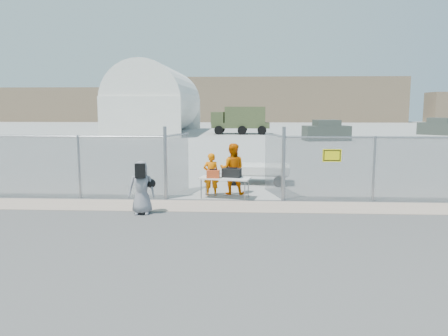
# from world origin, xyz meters

# --- Properties ---
(ground) EXTENTS (160.00, 160.00, 0.00)m
(ground) POSITION_xyz_m (0.00, 0.00, 0.00)
(ground) COLOR #424242
(tarmac_inside) EXTENTS (160.00, 80.00, 0.01)m
(tarmac_inside) POSITION_xyz_m (0.00, 42.00, 0.01)
(tarmac_inside) COLOR #969793
(tarmac_inside) RESTS_ON ground
(dirt_strip) EXTENTS (44.00, 1.60, 0.01)m
(dirt_strip) POSITION_xyz_m (0.00, 1.00, 0.01)
(dirt_strip) COLOR tan
(dirt_strip) RESTS_ON ground
(distant_hills) EXTENTS (140.00, 6.00, 9.00)m
(distant_hills) POSITION_xyz_m (5.00, 78.00, 4.50)
(distant_hills) COLOR #7F684F
(distant_hills) RESTS_ON ground
(chain_link_fence) EXTENTS (40.00, 0.20, 2.20)m
(chain_link_fence) POSITION_xyz_m (0.00, 2.00, 1.10)
(chain_link_fence) COLOR gray
(chain_link_fence) RESTS_ON ground
(quonset_hangar) EXTENTS (9.00, 18.00, 8.00)m
(quonset_hangar) POSITION_xyz_m (-10.00, 40.00, 4.00)
(quonset_hangar) COLOR white
(quonset_hangar) RESTS_ON ground
(folding_table) EXTENTS (1.84, 1.06, 0.73)m
(folding_table) POSITION_xyz_m (0.02, 2.24, 0.37)
(folding_table) COLOR white
(folding_table) RESTS_ON ground
(orange_bag) EXTENTS (0.44, 0.30, 0.27)m
(orange_bag) POSITION_xyz_m (-0.38, 2.15, 0.87)
(orange_bag) COLOR #CB481E
(orange_bag) RESTS_ON folding_table
(black_duffel) EXTENTS (0.70, 0.49, 0.31)m
(black_duffel) POSITION_xyz_m (0.25, 2.32, 0.89)
(black_duffel) COLOR black
(black_duffel) RESTS_ON folding_table
(security_worker_left) EXTENTS (0.57, 0.38, 1.54)m
(security_worker_left) POSITION_xyz_m (-0.49, 2.70, 0.77)
(security_worker_left) COLOR orange
(security_worker_left) RESTS_ON ground
(security_worker_right) EXTENTS (0.94, 0.74, 1.86)m
(security_worker_right) POSITION_xyz_m (0.25, 2.97, 0.93)
(security_worker_right) COLOR orange
(security_worker_right) RESTS_ON ground
(visitor) EXTENTS (0.83, 0.59, 1.59)m
(visitor) POSITION_xyz_m (-2.33, -0.08, 0.80)
(visitor) COLOR slate
(visitor) RESTS_ON ground
(utility_trailer) EXTENTS (3.57, 2.12, 0.82)m
(utility_trailer) POSITION_xyz_m (1.22, 5.32, 0.41)
(utility_trailer) COLOR white
(utility_trailer) RESTS_ON ground
(military_truck) EXTENTS (6.65, 2.60, 3.14)m
(military_truck) POSITION_xyz_m (0.09, 37.86, 1.57)
(military_truck) COLOR #45522D
(military_truck) RESTS_ON ground
(parked_vehicle_near) EXTENTS (4.45, 2.60, 1.89)m
(parked_vehicle_near) POSITION_xyz_m (8.17, 28.41, 0.95)
(parked_vehicle_near) COLOR #3A4139
(parked_vehicle_near) RESTS_ON ground
(parked_vehicle_mid) EXTENTS (4.44, 3.96, 1.87)m
(parked_vehicle_mid) POSITION_xyz_m (22.23, 37.54, 0.94)
(parked_vehicle_mid) COLOR #3A4139
(parked_vehicle_mid) RESTS_ON ground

